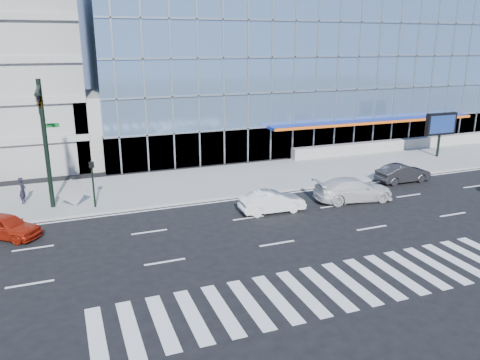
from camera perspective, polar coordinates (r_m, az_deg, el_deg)
The scene contains 14 objects.
ground at distance 28.35m, azimuth 1.04°, elevation -4.66°, with size 160.00×160.00×0.00m, color black.
sidewalk at distance 35.46m, azimuth -3.84°, elevation -0.21°, with size 120.00×8.00×0.15m, color gray.
theatre_building at distance 55.97m, azimuth 4.40°, elevation 13.59°, with size 42.00×26.00×15.00m, color #769CC5.
ramp_block at distance 43.27m, azimuth -15.62°, elevation 6.23°, with size 6.00×8.00×6.00m, color gray.
retaining_wall at distance 50.50m, azimuth 21.80°, elevation 4.33°, with size 30.00×0.80×1.00m, color gray.
traffic_signal at distance 29.34m, azimuth -23.04°, elevation 7.23°, with size 1.14×5.74×8.00m.
ped_signal_post at distance 30.54m, azimuth -17.53°, elevation 0.35°, with size 0.30×0.33×3.00m.
marquee_sign at distance 46.16m, azimuth 23.28°, elevation 6.19°, with size 3.20×0.43×4.00m.
white_suv at distance 32.10m, azimuth 13.66°, elevation -1.13°, with size 2.16×5.32×1.55m, color silver.
white_sedan at distance 29.19m, azimuth 3.93°, elevation -2.65°, with size 1.43×4.10×1.35m, color white.
dark_sedan at distance 37.44m, azimuth 19.25°, elevation 0.77°, with size 1.47×4.21×1.39m, color black.
red_sedan at distance 28.37m, azimuth -26.65°, elevation -5.04°, with size 1.56×3.88×1.32m, color #A21E0C.
pedestrian at distance 33.32m, azimuth -24.98°, elevation -1.15°, with size 0.63×0.42×1.74m, color black.
tilted_panel at distance 31.45m, azimuth -19.68°, elevation -1.45°, with size 1.30×0.06×1.30m, color #959595.
Camera 1 is at (-10.03, -24.48, 10.17)m, focal length 35.00 mm.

